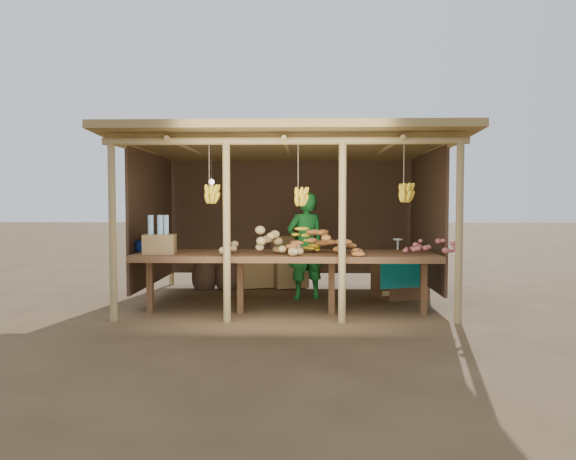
{
  "coord_description": "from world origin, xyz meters",
  "views": [
    {
      "loc": [
        0.25,
        -8.26,
        1.48
      ],
      "look_at": [
        0.0,
        0.0,
        1.05
      ],
      "focal_mm": 35.0,
      "sensor_mm": 36.0,
      "label": 1
    }
  ],
  "objects": [
    {
      "name": "banana_pile",
      "position": [
        0.19,
        -0.89,
        0.97
      ],
      "size": [
        0.55,
        0.37,
        0.34
      ],
      "primitive_type": null,
      "rotation": [
        0.0,
        0.0,
        -0.13
      ],
      "color": "yellow",
      "rests_on": "counter"
    },
    {
      "name": "onion_heap",
      "position": [
        1.9,
        -0.99,
        0.98
      ],
      "size": [
        0.78,
        0.52,
        0.35
      ],
      "primitive_type": null,
      "rotation": [
        0.0,
        0.0,
        0.11
      ],
      "color": "#C25E5F",
      "rests_on": "counter"
    },
    {
      "name": "counter",
      "position": [
        0.0,
        -0.95,
        0.74
      ],
      "size": [
        3.9,
        1.05,
        0.8
      ],
      "color": "brown",
      "rests_on": "ground"
    },
    {
      "name": "tomato_basin",
      "position": [
        -1.9,
        -0.61,
        0.89
      ],
      "size": [
        0.4,
        0.4,
        0.21
      ],
      "rotation": [
        0.0,
        0.0,
        0.27
      ],
      "color": "navy",
      "rests_on": "counter"
    },
    {
      "name": "vendor",
      "position": [
        0.26,
        0.19,
        0.8
      ],
      "size": [
        0.68,
        0.57,
        1.6
      ],
      "primitive_type": "imported",
      "rotation": [
        0.0,
        0.0,
        3.51
      ],
      "color": "#1A782A",
      "rests_on": "ground"
    },
    {
      "name": "stall_structure",
      "position": [
        0.04,
        -0.07,
        1.91
      ],
      "size": [
        4.7,
        3.5,
        2.43
      ],
      "color": "tan",
      "rests_on": "ground"
    },
    {
      "name": "ground",
      "position": [
        0.0,
        0.0,
        0.0
      ],
      "size": [
        60.0,
        60.0,
        0.0
      ],
      "primitive_type": "plane",
      "color": "brown",
      "rests_on": "ground"
    },
    {
      "name": "bottle_box",
      "position": [
        -1.62,
        -1.12,
        0.99
      ],
      "size": [
        0.43,
        0.35,
        0.5
      ],
      "color": "olive",
      "rests_on": "counter"
    },
    {
      "name": "potato_heap",
      "position": [
        -0.29,
        -1.25,
        0.98
      ],
      "size": [
        1.1,
        0.78,
        0.37
      ],
      "primitive_type": null,
      "rotation": [
        0.0,
        0.0,
        -0.18
      ],
      "color": "tan",
      "rests_on": "counter"
    },
    {
      "name": "carton_stack",
      "position": [
        -0.2,
        1.2,
        0.39
      ],
      "size": [
        1.27,
        0.6,
        0.87
      ],
      "color": "olive",
      "rests_on": "ground"
    },
    {
      "name": "tarp_crate",
      "position": [
        1.71,
        0.32,
        0.38
      ],
      "size": [
        0.96,
        0.9,
        0.92
      ],
      "color": "brown",
      "rests_on": "ground"
    },
    {
      "name": "sweet_potato_heap",
      "position": [
        0.44,
        -1.17,
        0.98
      ],
      "size": [
        1.11,
        0.81,
        0.36
      ],
      "primitive_type": null,
      "rotation": [
        0.0,
        0.0,
        0.23
      ],
      "color": "#A05B29",
      "rests_on": "counter"
    },
    {
      "name": "burlap_sacks",
      "position": [
        -1.23,
        0.99,
        0.25
      ],
      "size": [
        0.81,
        0.43,
        0.58
      ],
      "color": "#493222",
      "rests_on": "ground"
    }
  ]
}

